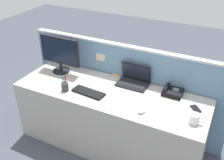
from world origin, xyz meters
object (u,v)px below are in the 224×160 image
(desktop_monitor, at_px, (60,53))
(cell_phone_white_slab, at_px, (108,107))
(pen_cup, at_px, (65,86))
(coffee_mug, at_px, (195,119))
(laptop, at_px, (134,79))
(desk_phone, at_px, (172,92))
(computer_mouse_right_hand, at_px, (142,111))
(keyboard_main, at_px, (88,92))
(cell_phone_black_slab, at_px, (196,109))

(desktop_monitor, xyz_separation_m, cell_phone_white_slab, (0.87, -0.42, -0.24))
(pen_cup, bearing_deg, coffee_mug, 2.84)
(desktop_monitor, bearing_deg, laptop, 7.65)
(desktop_monitor, height_order, desk_phone, desktop_monitor)
(computer_mouse_right_hand, bearing_deg, desktop_monitor, 172.26)
(keyboard_main, relative_size, cell_phone_white_slab, 2.49)
(cell_phone_black_slab, bearing_deg, desk_phone, 110.97)
(pen_cup, bearing_deg, computer_mouse_right_hand, 0.27)
(laptop, height_order, keyboard_main, laptop)
(laptop, xyz_separation_m, cell_phone_white_slab, (-0.05, -0.55, -0.05))
(desktop_monitor, bearing_deg, pen_cup, -49.32)
(laptop, bearing_deg, coffee_mug, -28.04)
(desk_phone, relative_size, coffee_mug, 1.60)
(desk_phone, bearing_deg, cell_phone_white_slab, -133.66)
(laptop, relative_size, pen_cup, 1.93)
(laptop, distance_m, keyboard_main, 0.54)
(cell_phone_black_slab, relative_size, coffee_mug, 0.97)
(pen_cup, bearing_deg, desk_phone, 22.73)
(laptop, height_order, coffee_mug, laptop)
(desktop_monitor, xyz_separation_m, pen_cup, (0.30, -0.35, -0.20))
(laptop, xyz_separation_m, coffee_mug, (0.76, -0.40, -0.01))
(coffee_mug, bearing_deg, laptop, 151.96)
(cell_phone_black_slab, bearing_deg, computer_mouse_right_hand, 172.34)
(desktop_monitor, relative_size, coffee_mug, 4.08)
(cell_phone_black_slab, xyz_separation_m, cell_phone_white_slab, (-0.78, -0.36, 0.00))
(desk_phone, distance_m, computer_mouse_right_hand, 0.47)
(keyboard_main, distance_m, pen_cup, 0.27)
(pen_cup, xyz_separation_m, coffee_mug, (1.37, 0.07, -0.00))
(cell_phone_black_slab, bearing_deg, keyboard_main, 152.11)
(keyboard_main, relative_size, pen_cup, 2.02)
(desktop_monitor, distance_m, cell_phone_white_slab, 0.99)
(pen_cup, bearing_deg, keyboard_main, 13.77)
(laptop, xyz_separation_m, pen_cup, (-0.61, -0.47, -0.01))
(computer_mouse_right_hand, bearing_deg, desk_phone, 77.10)
(computer_mouse_right_hand, height_order, cell_phone_white_slab, computer_mouse_right_hand)
(keyboard_main, bearing_deg, coffee_mug, 5.00)
(desktop_monitor, height_order, coffee_mug, desktop_monitor)
(laptop, distance_m, computer_mouse_right_hand, 0.55)
(pen_cup, relative_size, cell_phone_white_slab, 1.23)
(pen_cup, distance_m, cell_phone_white_slab, 0.57)
(desk_phone, distance_m, pen_cup, 1.15)
(desk_phone, xyz_separation_m, coffee_mug, (0.31, -0.38, 0.02))
(desk_phone, height_order, keyboard_main, desk_phone)
(cell_phone_black_slab, bearing_deg, pen_cup, 152.53)
(keyboard_main, bearing_deg, cell_phone_black_slab, 16.31)
(laptop, relative_size, computer_mouse_right_hand, 3.47)
(keyboard_main, relative_size, coffee_mug, 2.84)
(computer_mouse_right_hand, xyz_separation_m, cell_phone_white_slab, (-0.32, -0.08, -0.01))
(computer_mouse_right_hand, xyz_separation_m, coffee_mug, (0.48, 0.06, 0.03))
(desktop_monitor, relative_size, pen_cup, 2.90)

